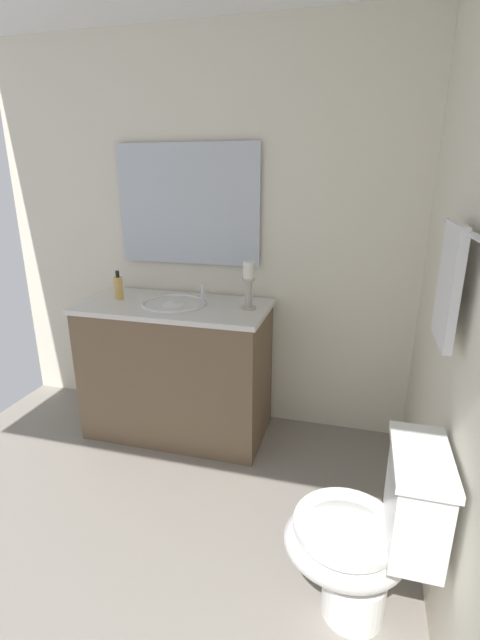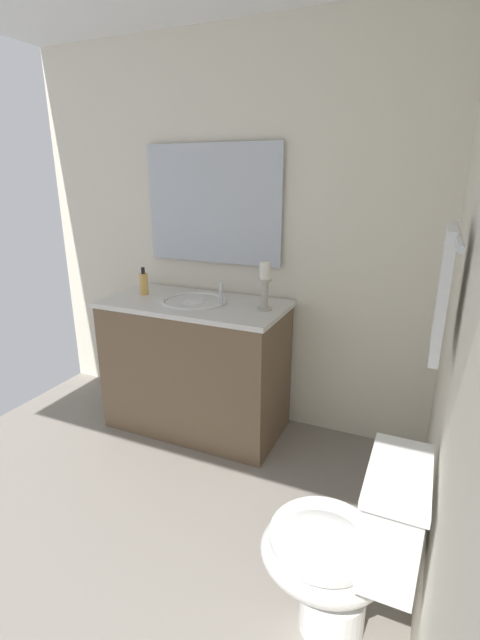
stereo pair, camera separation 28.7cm
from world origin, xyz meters
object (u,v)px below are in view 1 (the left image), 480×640
Objects in this scene: toilet at (365,537)px; towel_near_vanity at (449,285)px; sink_basin at (175,310)px; mirror at (188,205)px; vanity_cabinet at (177,369)px; soap_bottle at (119,287)px; towel_bar at (463,229)px; candle_holder_tall at (249,284)px.

towel_near_vanity is at bearing 142.99° from toilet.
mirror reaches higher than sink_basin.
vanity_cabinet is at bearing -90.00° from sink_basin.
mirror reaches higher than vanity_cabinet.
mirror is at bearing 123.85° from soap_bottle.
vanity_cabinet is 6.47× the size of soap_bottle.
towel_bar is (0.79, 1.78, 0.51)m from soap_bottle.
toilet is (1.32, 1.17, -1.07)m from mirror.
candle_holder_tall reaches higher than sink_basin.
towel_near_vanity is (0.77, 1.38, 0.82)m from vanity_cabinet.
towel_near_vanity is (-0.27, 0.20, 0.90)m from toilet.
toilet is at bearing 55.68° from soap_bottle.
towel_near_vanity reaches higher than sink_basin.
sink_basin is 0.43× the size of mirror.
towel_near_vanity is at bearing 49.09° from candle_holder_tall.
toilet is 1.14m from towel_bar.
towel_bar is (-0.27, 0.22, 1.08)m from toilet.
sink_basin is (-0.00, 0.00, 0.40)m from vanity_cabinet.
towel_near_vanity reaches higher than towel_bar.
vanity_cabinet is 1.04m from mirror.
towel_bar is at bearing 61.10° from sink_basin.
mirror is 5.18× the size of soap_bottle.
towel_bar is 0.19m from towel_near_vanity.
toilet is at bearing 48.39° from sink_basin.
candle_holder_tall is (-0.02, 0.46, 0.58)m from vanity_cabinet.
vanity_cabinet is 0.64m from soap_bottle.
towel_near_vanity reaches higher than vanity_cabinet.
towel_bar is (1.05, 1.39, 0.01)m from mirror.
towel_bar is at bearing 140.63° from toilet.
candle_holder_tall is 1.30m from towel_bar.
towel_bar is (0.77, 1.39, 1.01)m from vanity_cabinet.
towel_near_vanity is (0.77, 1.37, 0.43)m from sink_basin.
mirror reaches higher than towel_bar.
vanity_cabinet is 2.90× the size of sink_basin.
soap_bottle is 0.24× the size of toilet.
mirror is at bearing -126.96° from towel_bar.
candle_holder_tall is at bearing -146.28° from toilet.
vanity_cabinet is at bearing 86.68° from soap_bottle.
mirror is 3.34× the size of candle_holder_tall.
towel_near_vanity is at bearing 52.68° from mirror.
vanity_cabinet reaches higher than toilet.
towel_bar reaches higher than sink_basin.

